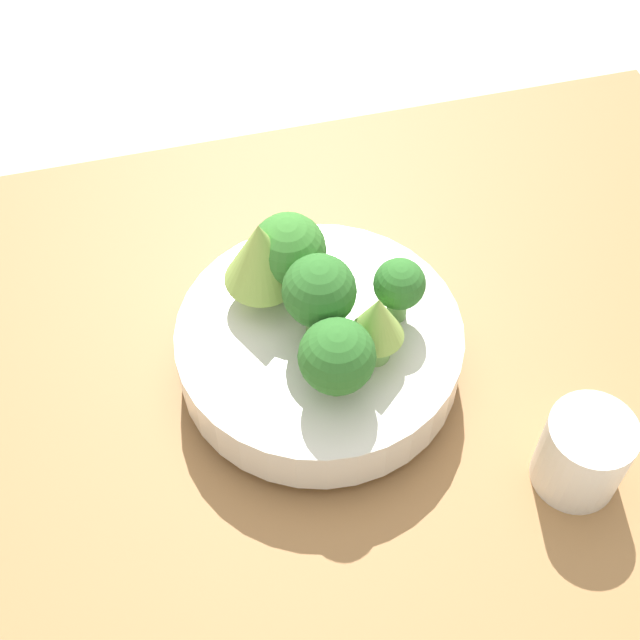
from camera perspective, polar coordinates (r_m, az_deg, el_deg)
ground_plane at (r=0.89m, az=-1.75°, el=-5.05°), size 6.00×6.00×0.00m
table at (r=0.87m, az=-1.78°, el=-4.38°), size 1.06×0.70×0.04m
bowl at (r=0.82m, az=0.00°, el=-2.00°), size 0.26×0.26×0.07m
broccoli_floret_back at (r=0.80m, az=-2.04°, el=4.43°), size 0.07×0.07×0.09m
broccoli_floret_center at (r=0.76m, az=0.00°, el=1.58°), size 0.06×0.06×0.09m
romanesco_piece_far at (r=0.78m, az=-3.83°, el=4.24°), size 0.07×0.07×0.10m
broccoli_floret_right at (r=0.78m, az=5.07°, el=2.26°), size 0.05×0.05×0.07m
romanesco_piece_near at (r=0.75m, az=3.68°, el=-0.14°), size 0.05×0.05×0.08m
broccoli_floret_front at (r=0.73m, az=1.09°, el=-2.39°), size 0.07×0.07×0.08m
cup at (r=0.80m, az=16.49°, el=-8.18°), size 0.08×0.08×0.08m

